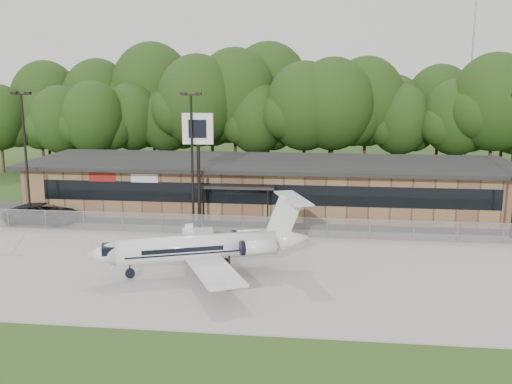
# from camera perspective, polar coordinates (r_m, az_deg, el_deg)

# --- Properties ---
(ground) EXTENTS (160.00, 160.00, 0.00)m
(ground) POSITION_cam_1_polar(r_m,az_deg,el_deg) (27.27, -3.69, -13.07)
(ground) COLOR #2F4E1B
(ground) RESTS_ON ground
(apron) EXTENTS (64.00, 18.00, 0.08)m
(apron) POSITION_cam_1_polar(r_m,az_deg,el_deg) (34.59, -1.28, -7.57)
(apron) COLOR #9E9B93
(apron) RESTS_ON ground
(parking_lot) EXTENTS (50.00, 9.00, 0.06)m
(parking_lot) POSITION_cam_1_polar(r_m,az_deg,el_deg) (45.54, 0.75, -2.91)
(parking_lot) COLOR #383835
(parking_lot) RESTS_ON ground
(terminal) EXTENTS (41.00, 11.65, 4.30)m
(terminal) POSITION_cam_1_polar(r_m,az_deg,el_deg) (49.39, 1.30, 0.77)
(terminal) COLOR olive
(terminal) RESTS_ON ground
(fence) EXTENTS (46.00, 0.04, 1.52)m
(fence) POSITION_cam_1_polar(r_m,az_deg,el_deg) (41.03, 0.09, -3.44)
(fence) COLOR gray
(fence) RESTS_ON ground
(treeline) EXTENTS (72.00, 12.00, 15.00)m
(treeline) POSITION_cam_1_polar(r_m,az_deg,el_deg) (66.66, 2.83, 8.13)
(treeline) COLOR #1B310F
(treeline) RESTS_ON ground
(radio_mast) EXTENTS (0.20, 0.20, 25.00)m
(radio_mast) POSITION_cam_1_polar(r_m,az_deg,el_deg) (74.45, 20.73, 11.62)
(radio_mast) COLOR gray
(radio_mast) RESTS_ON ground
(light_pole_left) EXTENTS (1.55, 0.30, 10.23)m
(light_pole_left) POSITION_cam_1_polar(r_m,az_deg,el_deg) (47.03, -22.08, 4.08)
(light_pole_left) COLOR black
(light_pole_left) RESTS_ON ground
(light_pole_mid) EXTENTS (1.55, 0.30, 10.23)m
(light_pole_mid) POSITION_cam_1_polar(r_m,az_deg,el_deg) (42.34, -6.42, 4.13)
(light_pole_mid) COLOR black
(light_pole_mid) RESTS_ON ground
(business_jet) EXTENTS (12.96, 11.60, 4.43)m
(business_jet) POSITION_cam_1_polar(r_m,az_deg,el_deg) (33.29, -5.04, -5.59)
(business_jet) COLOR silver
(business_jet) RESTS_ON ground
(suv) EXTENTS (5.70, 2.63, 1.58)m
(suv) POSITION_cam_1_polar(r_m,az_deg,el_deg) (47.72, -20.55, -2.04)
(suv) COLOR #28282A
(suv) RESTS_ON ground
(pole_sign) EXTENTS (2.29, 0.34, 8.72)m
(pole_sign) POSITION_cam_1_polar(r_m,az_deg,el_deg) (42.45, -5.82, 5.10)
(pole_sign) COLOR black
(pole_sign) RESTS_ON ground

